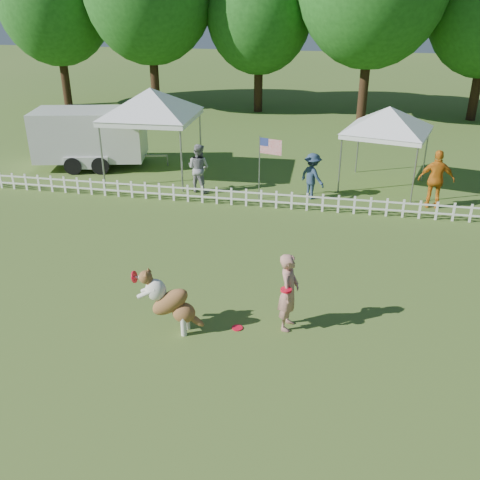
# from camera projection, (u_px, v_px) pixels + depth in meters

# --- Properties ---
(ground) EXTENTS (120.00, 120.00, 0.00)m
(ground) POSITION_uv_depth(u_px,v_px,m) (219.00, 325.00, 11.34)
(ground) COLOR #39631F
(ground) RESTS_ON ground
(picket_fence) EXTENTS (22.00, 0.08, 0.60)m
(picket_fence) POSITION_uv_depth(u_px,v_px,m) (269.00, 199.00, 17.44)
(picket_fence) COLOR white
(picket_fence) RESTS_ON ground
(handler) EXTENTS (0.47, 0.66, 1.70)m
(handler) POSITION_uv_depth(u_px,v_px,m) (289.00, 292.00, 10.95)
(handler) COLOR tan
(handler) RESTS_ON ground
(dog) EXTENTS (1.32, 0.44, 1.36)m
(dog) POSITION_uv_depth(u_px,v_px,m) (171.00, 302.00, 10.90)
(dog) COLOR brown
(dog) RESTS_ON ground
(frisbee_on_turf) EXTENTS (0.27, 0.27, 0.02)m
(frisbee_on_turf) POSITION_uv_depth(u_px,v_px,m) (237.00, 328.00, 11.24)
(frisbee_on_turf) COLOR red
(frisbee_on_turf) RESTS_ON ground
(canopy_tent_left) EXTENTS (3.28, 3.28, 3.27)m
(canopy_tent_left) POSITION_uv_depth(u_px,v_px,m) (153.00, 135.00, 19.83)
(canopy_tent_left) COLOR white
(canopy_tent_left) RESTS_ON ground
(canopy_tent_right) EXTENTS (3.31, 3.31, 2.82)m
(canopy_tent_right) POSITION_uv_depth(u_px,v_px,m) (385.00, 148.00, 18.94)
(canopy_tent_right) COLOR white
(canopy_tent_right) RESTS_ON ground
(cargo_trailer) EXTENTS (5.67, 3.46, 2.32)m
(cargo_trailer) POSITION_uv_depth(u_px,v_px,m) (91.00, 138.00, 21.31)
(cargo_trailer) COLOR silver
(cargo_trailer) RESTS_ON ground
(flag_pole) EXTENTS (0.83, 0.32, 2.18)m
(flag_pole) POSITION_uv_depth(u_px,v_px,m) (259.00, 168.00, 17.86)
(flag_pole) COLOR gray
(flag_pole) RESTS_ON ground
(spectator_a) EXTENTS (0.99, 0.87, 1.72)m
(spectator_a) POSITION_uv_depth(u_px,v_px,m) (199.00, 168.00, 18.66)
(spectator_a) COLOR gray
(spectator_a) RESTS_ON ground
(spectator_b) EXTENTS (1.15, 1.11, 1.57)m
(spectator_b) POSITION_uv_depth(u_px,v_px,m) (312.00, 176.00, 18.07)
(spectator_b) COLOR navy
(spectator_b) RESTS_ON ground
(spectator_c) EXTENTS (1.14, 0.50, 1.92)m
(spectator_c) POSITION_uv_depth(u_px,v_px,m) (436.00, 180.00, 17.20)
(spectator_c) COLOR orange
(spectator_c) RESTS_ON ground
(tree_far_left) EXTENTS (6.60, 6.60, 11.00)m
(tree_far_left) POSITION_uv_depth(u_px,v_px,m) (56.00, 10.00, 31.30)
(tree_far_left) COLOR #1B5016
(tree_far_left) RESTS_ON ground
(tree_left) EXTENTS (7.40, 7.40, 12.00)m
(tree_left) POSITION_uv_depth(u_px,v_px,m) (150.00, 1.00, 29.57)
(tree_left) COLOR #1B5016
(tree_left) RESTS_ON ground
(tree_center_left) EXTENTS (6.00, 6.00, 9.80)m
(tree_center_left) POSITION_uv_depth(u_px,v_px,m) (259.00, 23.00, 29.84)
(tree_center_left) COLOR #1B5016
(tree_center_left) RESTS_ON ground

